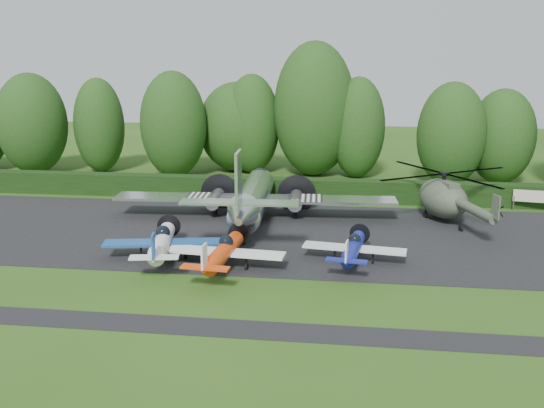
# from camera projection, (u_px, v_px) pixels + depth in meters

# --- Properties ---
(ground) EXTENTS (160.00, 160.00, 0.00)m
(ground) POSITION_uv_depth(u_px,v_px,m) (181.00, 280.00, 35.93)
(ground) COLOR #244814
(ground) RESTS_ON ground
(apron) EXTENTS (70.00, 18.00, 0.01)m
(apron) POSITION_uv_depth(u_px,v_px,m) (217.00, 232.00, 45.54)
(apron) COLOR black
(apron) RESTS_ON ground
(taxiway_verge) EXTENTS (70.00, 2.00, 0.00)m
(taxiway_verge) POSITION_uv_depth(u_px,v_px,m) (148.00, 324.00, 30.16)
(taxiway_verge) COLOR black
(taxiway_verge) RESTS_ON ground
(hedgerow) EXTENTS (90.00, 1.60, 2.00)m
(hedgerow) POSITION_uv_depth(u_px,v_px,m) (243.00, 198.00, 56.13)
(hedgerow) COLOR black
(hedgerow) RESTS_ON ground
(transport_plane) EXTENTS (22.78, 17.47, 7.30)m
(transport_plane) POSITION_uv_depth(u_px,v_px,m) (252.00, 198.00, 47.59)
(transport_plane) COLOR silver
(transport_plane) RESTS_ON ground
(light_plane_white) EXTENTS (7.74, 8.14, 2.97)m
(light_plane_white) POSITION_uv_depth(u_px,v_px,m) (162.00, 242.00, 39.09)
(light_plane_white) COLOR white
(light_plane_white) RESTS_ON ground
(light_plane_orange) EXTENTS (7.47, 7.85, 2.87)m
(light_plane_orange) POSITION_uv_depth(u_px,v_px,m) (223.00, 252.00, 37.33)
(light_plane_orange) COLOR #E4410D
(light_plane_orange) RESTS_ON ground
(light_plane_blue) EXTENTS (6.60, 6.94, 2.54)m
(light_plane_blue) POSITION_uv_depth(u_px,v_px,m) (353.00, 248.00, 38.52)
(light_plane_blue) COLOR navy
(light_plane_blue) RESTS_ON ground
(helicopter) EXTENTS (12.22, 14.31, 3.94)m
(helicopter) POSITION_uv_depth(u_px,v_px,m) (443.00, 195.00, 48.21)
(helicopter) COLOR #343C2E
(helicopter) RESTS_ON ground
(sign_board) EXTENTS (3.25, 0.12, 1.83)m
(sign_board) POSITION_uv_depth(u_px,v_px,m) (533.00, 197.00, 51.21)
(sign_board) COLOR #3F3326
(sign_board) RESTS_ON ground
(tree_0) EXTENTS (7.61, 7.61, 11.07)m
(tree_0) POSITION_uv_depth(u_px,v_px,m) (32.00, 124.00, 66.52)
(tree_0) COLOR black
(tree_0) RESTS_ON ground
(tree_1) EXTENTS (7.04, 7.04, 11.34)m
(tree_1) POSITION_uv_depth(u_px,v_px,m) (173.00, 125.00, 64.42)
(tree_1) COLOR black
(tree_1) RESTS_ON ground
(tree_2) EXTENTS (5.75, 5.75, 10.74)m
(tree_2) POSITION_uv_depth(u_px,v_px,m) (358.00, 128.00, 64.28)
(tree_2) COLOR black
(tree_2) RESTS_ON ground
(tree_4) EXTENTS (8.73, 8.73, 14.41)m
(tree_4) POSITION_uv_depth(u_px,v_px,m) (314.00, 109.00, 65.00)
(tree_4) COLOR black
(tree_4) RESTS_ON ground
(tree_5) EXTENTS (6.16, 6.16, 10.93)m
(tree_5) POSITION_uv_depth(u_px,v_px,m) (252.00, 124.00, 66.72)
(tree_5) COLOR black
(tree_5) RESTS_ON ground
(tree_8) EXTENTS (6.81, 6.81, 10.42)m
(tree_8) POSITION_uv_depth(u_px,v_px,m) (451.00, 134.00, 60.33)
(tree_8) COLOR black
(tree_8) RESTS_ON ground
(tree_10) EXTENTS (6.60, 6.60, 9.70)m
(tree_10) POSITION_uv_depth(u_px,v_px,m) (502.00, 137.00, 61.26)
(tree_10) COLOR black
(tree_10) RESTS_ON ground
(tree_11) EXTENTS (5.56, 5.56, 10.50)m
(tree_11) POSITION_uv_depth(u_px,v_px,m) (99.00, 125.00, 67.48)
(tree_11) COLOR black
(tree_11) RESTS_ON ground
(tree_12) EXTENTS (8.68, 8.68, 10.03)m
(tree_12) POSITION_uv_depth(u_px,v_px,m) (237.00, 127.00, 68.11)
(tree_12) COLOR black
(tree_12) RESTS_ON ground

